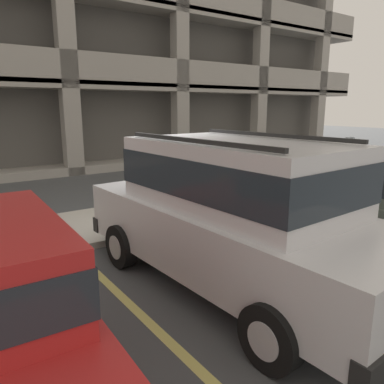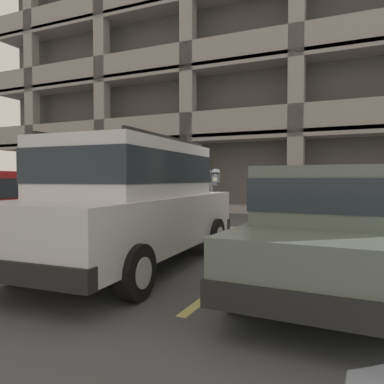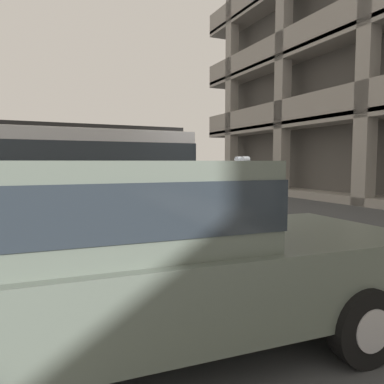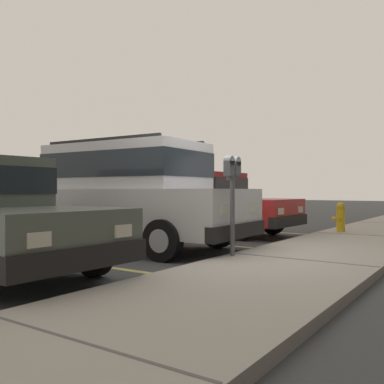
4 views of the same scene
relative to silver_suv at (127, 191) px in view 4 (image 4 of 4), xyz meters
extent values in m
cube|color=#444749|center=(0.14, 2.15, -1.14)|extent=(80.00, 80.00, 0.10)
cube|color=#ADA89E|center=(0.14, 3.45, -1.03)|extent=(40.00, 2.20, 0.12)
cube|color=#606060|center=(-3.86, 3.45, -0.97)|extent=(0.03, 2.16, 0.00)
cube|color=#606060|center=(0.14, 3.45, -0.97)|extent=(0.03, 2.16, 0.00)
cube|color=#606060|center=(4.14, 3.45, -0.97)|extent=(0.03, 2.16, 0.00)
cube|color=#DBD16B|center=(-4.42, 0.75, -1.08)|extent=(0.12, 4.80, 0.01)
cube|color=#DBD16B|center=(-1.38, 0.75, -1.08)|extent=(0.12, 4.80, 0.01)
cube|color=#DBD16B|center=(1.66, 0.75, -1.08)|extent=(0.12, 4.80, 0.01)
cube|color=silver|center=(0.00, 0.02, -0.36)|extent=(2.06, 4.78, 0.80)
cube|color=silver|center=(0.00, -0.03, 0.46)|extent=(1.75, 2.99, 0.84)
cube|color=#232B33|center=(0.00, -0.03, 0.48)|extent=(1.78, 3.01, 0.46)
cube|color=black|center=(-0.11, 2.33, -0.64)|extent=(1.88, 0.25, 0.24)
cube|color=black|center=(0.11, -2.29, -0.64)|extent=(1.88, 0.25, 0.24)
cube|color=silver|center=(0.46, 2.41, -0.28)|extent=(0.24, 0.04, 0.14)
cube|color=silver|center=(-0.68, 2.35, -0.28)|extent=(0.24, 0.04, 0.14)
cylinder|color=black|center=(0.83, 1.52, -0.76)|extent=(0.23, 0.67, 0.66)
cylinder|color=#B2B2B7|center=(0.83, 1.52, -0.76)|extent=(0.24, 0.37, 0.36)
cylinder|color=black|center=(-0.97, 1.44, -0.76)|extent=(0.23, 0.67, 0.66)
cylinder|color=#B2B2B7|center=(-0.97, 1.44, -0.76)|extent=(0.24, 0.37, 0.36)
cylinder|color=black|center=(0.97, -1.39, -0.76)|extent=(0.23, 0.67, 0.66)
cylinder|color=#B2B2B7|center=(0.97, -1.39, -0.76)|extent=(0.24, 0.37, 0.36)
cylinder|color=black|center=(-0.83, -1.48, -0.76)|extent=(0.23, 0.67, 0.66)
cylinder|color=#B2B2B7|center=(-0.83, -1.48, -0.76)|extent=(0.24, 0.37, 0.36)
cube|color=black|center=(0.69, 0.00, 0.92)|extent=(0.17, 2.62, 0.05)
cube|color=black|center=(-0.69, -0.06, 0.92)|extent=(0.17, 2.62, 0.05)
cube|color=red|center=(-3.12, -0.12, -0.49)|extent=(1.85, 4.46, 0.60)
cube|color=red|center=(-3.13, -0.42, 0.13)|extent=(1.56, 2.03, 0.64)
cube|color=#232B33|center=(-3.13, -0.42, 0.15)|extent=(1.59, 2.06, 0.35)
cube|color=black|center=(-3.04, 2.03, -0.67)|extent=(1.74, 0.22, 0.24)
cube|color=black|center=(-3.20, -2.28, -0.67)|extent=(1.74, 0.22, 0.24)
cube|color=silver|center=(-2.52, 2.07, -0.43)|extent=(0.24, 0.04, 0.14)
cube|color=silver|center=(-3.57, 2.10, -0.43)|extent=(0.24, 0.04, 0.14)
cylinder|color=black|center=(-2.24, 1.21, -0.79)|extent=(0.18, 0.61, 0.60)
cylinder|color=#B2B2B7|center=(-2.24, 1.21, -0.79)|extent=(0.19, 0.34, 0.33)
cylinder|color=black|center=(-3.90, 1.27, -0.79)|extent=(0.18, 0.61, 0.60)
cylinder|color=#B2B2B7|center=(-3.90, 1.27, -0.79)|extent=(0.19, 0.34, 0.33)
cylinder|color=black|center=(-2.34, -1.52, -0.79)|extent=(0.18, 0.61, 0.60)
cylinder|color=#B2B2B7|center=(-2.34, -1.52, -0.79)|extent=(0.19, 0.34, 0.33)
cylinder|color=black|center=(-4.00, -1.46, -0.79)|extent=(0.18, 0.61, 0.60)
cylinder|color=#B2B2B7|center=(-4.00, -1.46, -0.79)|extent=(0.19, 0.34, 0.33)
cube|color=black|center=(3.09, 2.27, -0.67)|extent=(1.74, 0.22, 0.24)
cube|color=silver|center=(3.62, 2.30, -0.43)|extent=(0.24, 0.04, 0.14)
cube|color=silver|center=(2.56, 2.34, -0.43)|extent=(0.24, 0.04, 0.14)
cylinder|color=black|center=(2.23, 1.50, -0.79)|extent=(0.18, 0.61, 0.60)
cylinder|color=#B2B2B7|center=(2.23, 1.50, -0.79)|extent=(0.19, 0.34, 0.33)
cylinder|color=#595B60|center=(0.38, 2.50, -0.40)|extent=(0.07, 0.07, 1.14)
cube|color=#595B60|center=(0.38, 2.50, 0.21)|extent=(0.28, 0.06, 0.06)
cube|color=#515459|center=(0.28, 2.50, 0.35)|extent=(0.15, 0.11, 0.22)
cylinder|color=#9EA8B2|center=(0.28, 2.50, 0.46)|extent=(0.15, 0.11, 0.15)
cube|color=#B7B293|center=(0.28, 2.44, 0.31)|extent=(0.08, 0.01, 0.08)
cube|color=#515459|center=(0.48, 2.50, 0.35)|extent=(0.15, 0.11, 0.22)
cylinder|color=#9EA8B2|center=(0.48, 2.50, 0.46)|extent=(0.15, 0.11, 0.15)
cube|color=#B7B293|center=(0.48, 2.44, 0.31)|extent=(0.08, 0.01, 0.08)
cylinder|color=gold|center=(-4.36, 2.80, -0.69)|extent=(0.20, 0.20, 0.55)
sphere|color=gold|center=(-4.36, 2.80, -0.36)|extent=(0.18, 0.18, 0.18)
cylinder|color=gold|center=(-4.36, 2.65, -0.67)|extent=(0.08, 0.10, 0.08)
cylinder|color=gold|center=(-4.21, 2.80, -0.67)|extent=(0.10, 0.07, 0.07)
camera|label=1|loc=(-3.17, -3.54, 1.30)|focal=35.00mm
camera|label=2|loc=(3.31, -5.01, 0.31)|focal=35.00mm
camera|label=3|loc=(5.85, -0.83, 0.45)|focal=35.00mm
camera|label=4|loc=(6.02, 5.64, 0.02)|focal=40.00mm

